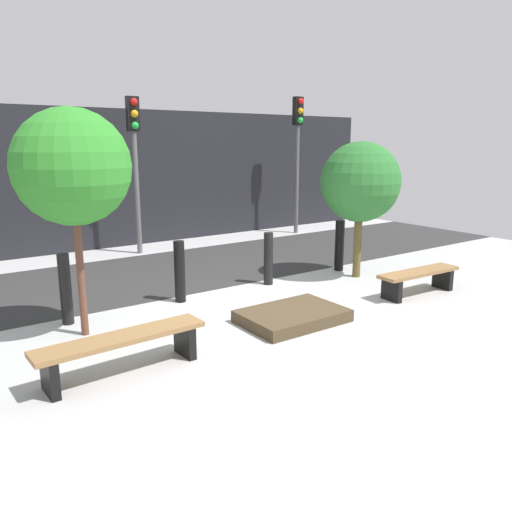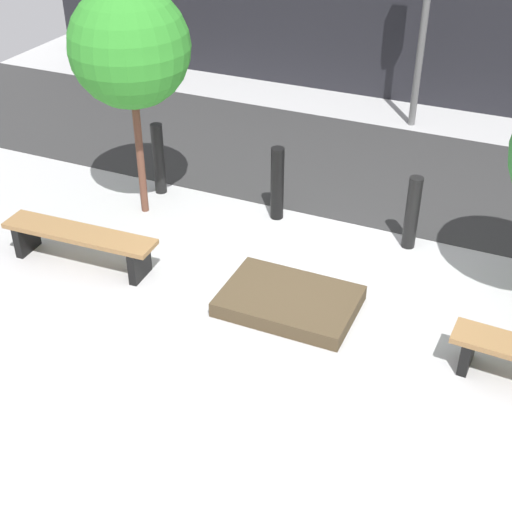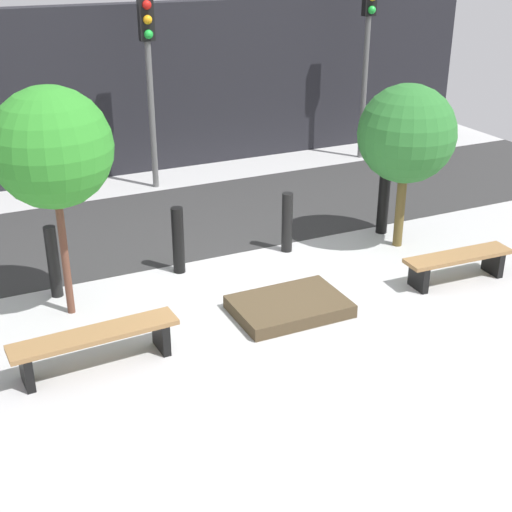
# 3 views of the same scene
# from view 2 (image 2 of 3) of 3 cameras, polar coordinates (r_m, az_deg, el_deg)

# --- Properties ---
(ground_plane) EXTENTS (18.00, 18.00, 0.00)m
(ground_plane) POSITION_cam_2_polar(r_m,az_deg,el_deg) (8.29, 3.02, -3.58)
(ground_plane) COLOR #AEAEAE
(road_strip) EXTENTS (18.00, 3.45, 0.01)m
(road_strip) POSITION_cam_2_polar(r_m,az_deg,el_deg) (11.32, 9.89, 6.74)
(road_strip) COLOR #2F2F2F
(road_strip) RESTS_ON ground
(building_facade) EXTENTS (16.20, 0.50, 3.45)m
(building_facade) POSITION_cam_2_polar(r_m,az_deg,el_deg) (13.79, 14.50, 18.67)
(building_facade) COLOR black
(building_facade) RESTS_ON ground
(bench_left) EXTENTS (2.01, 0.49, 0.47)m
(bench_left) POSITION_cam_2_polar(r_m,az_deg,el_deg) (8.99, -13.91, 1.24)
(bench_left) COLOR black
(bench_left) RESTS_ON ground
(planter_bed) EXTENTS (1.52, 1.05, 0.18)m
(planter_bed) POSITION_cam_2_polar(r_m,az_deg,el_deg) (8.13, 2.66, -3.63)
(planter_bed) COLOR #463825
(planter_bed) RESTS_ON ground
(tree_behind_left_bench) EXTENTS (1.53, 1.53, 3.07)m
(tree_behind_left_bench) POSITION_cam_2_polar(r_m,az_deg,el_deg) (9.28, -10.08, 16.10)
(tree_behind_left_bench) COLOR brown
(tree_behind_left_bench) RESTS_ON ground
(bollard_far_left) EXTENTS (0.17, 0.17, 1.06)m
(bollard_far_left) POSITION_cam_2_polar(r_m,az_deg,el_deg) (10.40, -7.79, 7.70)
(bollard_far_left) COLOR black
(bollard_far_left) RESTS_ON ground
(bollard_left) EXTENTS (0.18, 0.18, 1.04)m
(bollard_left) POSITION_cam_2_polar(r_m,az_deg,el_deg) (9.65, 1.71, 5.81)
(bollard_left) COLOR black
(bollard_left) RESTS_ON ground
(bollard_center) EXTENTS (0.17, 0.17, 0.99)m
(bollard_center) POSITION_cam_2_polar(r_m,az_deg,el_deg) (9.21, 12.38, 3.39)
(bollard_center) COLOR black
(bollard_center) RESTS_ON ground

